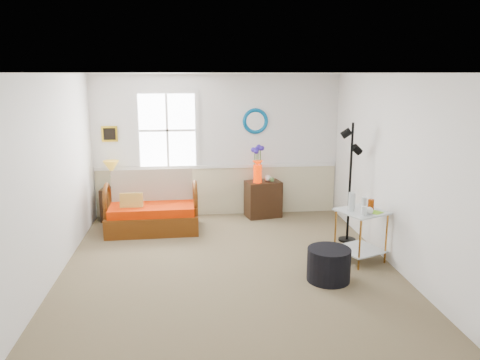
{
  "coord_description": "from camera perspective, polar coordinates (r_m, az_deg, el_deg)",
  "views": [
    {
      "loc": [
        -0.48,
        -6.01,
        2.59
      ],
      "look_at": [
        0.22,
        0.65,
        1.07
      ],
      "focal_mm": 35.0,
      "sensor_mm": 36.0,
      "label": 1
    }
  ],
  "objects": [
    {
      "name": "side_table",
      "position": [
        6.83,
        14.47,
        -6.6
      ],
      "size": [
        0.76,
        0.76,
        0.74
      ],
      "primitive_type": null,
      "rotation": [
        0.0,
        0.0,
        0.41
      ],
      "color": "#AD6E25",
      "rests_on": "floor"
    },
    {
      "name": "chair_rail",
      "position": [
        8.66,
        -2.75,
        1.66
      ],
      "size": [
        4.46,
        0.04,
        0.06
      ],
      "primitive_type": "cube",
      "color": "white",
      "rests_on": "walls"
    },
    {
      "name": "table_lamp",
      "position": [
        8.61,
        -15.37,
        0.62
      ],
      "size": [
        0.32,
        0.32,
        0.51
      ],
      "primitive_type": null,
      "rotation": [
        0.0,
        0.0,
        -0.15
      ],
      "color": "gold",
      "rests_on": "lamp_stand"
    },
    {
      "name": "cabinet",
      "position": [
        8.66,
        2.83,
        -2.32
      ],
      "size": [
        0.69,
        0.51,
        0.67
      ],
      "primitive_type": null,
      "rotation": [
        0.0,
        0.0,
        0.2
      ],
      "color": "black",
      "rests_on": "floor"
    },
    {
      "name": "window",
      "position": [
        8.55,
        -8.86,
        5.99
      ],
      "size": [
        1.14,
        0.06,
        1.44
      ],
      "primitive_type": null,
      "color": "white",
      "rests_on": "walls"
    },
    {
      "name": "flower_vase",
      "position": [
        8.44,
        2.17,
        1.93
      ],
      "size": [
        0.21,
        0.21,
        0.67
      ],
      "primitive_type": null,
      "rotation": [
        0.0,
        0.0,
        0.07
      ],
      "color": "red",
      "rests_on": "cabinet"
    },
    {
      "name": "wainscot",
      "position": [
        8.77,
        -2.72,
        -1.34
      ],
      "size": [
        4.46,
        0.02,
        0.9
      ],
      "primitive_type": "cube",
      "color": "#C3B993",
      "rests_on": "walls"
    },
    {
      "name": "floor_lamp",
      "position": [
        7.43,
        13.25,
        -0.39
      ],
      "size": [
        0.32,
        0.32,
        1.88
      ],
      "primitive_type": null,
      "rotation": [
        0.0,
        0.0,
        -0.19
      ],
      "color": "black",
      "rests_on": "floor"
    },
    {
      "name": "potted_plant",
      "position": [
        8.64,
        -14.67,
        -0.17
      ],
      "size": [
        0.35,
        0.38,
        0.25
      ],
      "primitive_type": "imported",
      "rotation": [
        0.0,
        0.0,
        0.23
      ],
      "color": "#52793F",
      "rests_on": "lamp_stand"
    },
    {
      "name": "floor",
      "position": [
        6.57,
        -1.36,
        -10.45
      ],
      "size": [
        4.5,
        5.0,
        0.01
      ],
      "primitive_type": "cube",
      "color": "#776A53",
      "rests_on": "ground"
    },
    {
      "name": "loveseat",
      "position": [
        7.96,
        -10.68,
        -2.71
      ],
      "size": [
        1.53,
        0.89,
        0.98
      ],
      "primitive_type": null,
      "rotation": [
        0.0,
        0.0,
        0.03
      ],
      "color": "#632F07",
      "rests_on": "floor"
    },
    {
      "name": "lamp_stand",
      "position": [
        8.75,
        -15.41,
        -2.9
      ],
      "size": [
        0.37,
        0.37,
        0.59
      ],
      "primitive_type": null,
      "rotation": [
        0.0,
        0.0,
        -0.1
      ],
      "color": "black",
      "rests_on": "floor"
    },
    {
      "name": "picture",
      "position": [
        8.68,
        -15.61,
        5.44
      ],
      "size": [
        0.28,
        0.03,
        0.28
      ],
      "primitive_type": "cube",
      "color": "gold",
      "rests_on": "walls"
    },
    {
      "name": "ceiling",
      "position": [
        6.03,
        -1.5,
        12.88
      ],
      "size": [
        4.5,
        5.0,
        0.01
      ],
      "primitive_type": "cube",
      "color": "white",
      "rests_on": "walls"
    },
    {
      "name": "ottoman",
      "position": [
        6.17,
        10.76,
        -10.09
      ],
      "size": [
        0.62,
        0.62,
        0.43
      ],
      "primitive_type": "cylinder",
      "rotation": [
        0.0,
        0.0,
        -0.13
      ],
      "color": "black",
      "rests_on": "floor"
    },
    {
      "name": "throw_pillow",
      "position": [
        7.88,
        -13.09,
        -2.89
      ],
      "size": [
        0.37,
        0.1,
        0.37
      ],
      "primitive_type": null,
      "rotation": [
        0.0,
        0.0,
        -0.01
      ],
      "color": "#B9701C",
      "rests_on": "loveseat"
    },
    {
      "name": "mirror",
      "position": [
        8.62,
        1.88,
        7.19
      ],
      "size": [
        0.47,
        0.07,
        0.47
      ],
      "primitive_type": "torus",
      "rotation": [
        1.57,
        0.0,
        0.0
      ],
      "color": "#00719C",
      "rests_on": "walls"
    },
    {
      "name": "walls",
      "position": [
        6.17,
        -1.43,
        0.72
      ],
      "size": [
        4.51,
        5.01,
        2.6
      ],
      "color": "white",
      "rests_on": "floor"
    },
    {
      "name": "tabletop_items",
      "position": [
        6.68,
        14.81,
        -2.57
      ],
      "size": [
        0.63,
        0.63,
        0.27
      ],
      "primitive_type": null,
      "rotation": [
        0.0,
        0.0,
        0.67
      ],
      "color": "silver",
      "rests_on": "side_table"
    }
  ]
}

